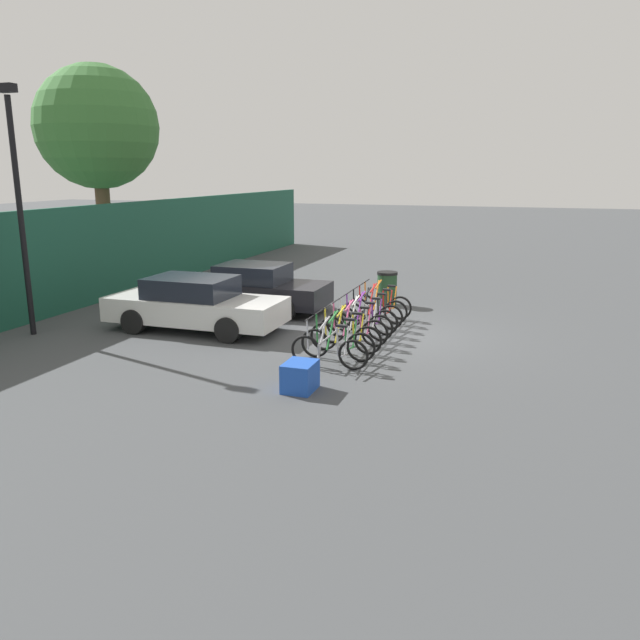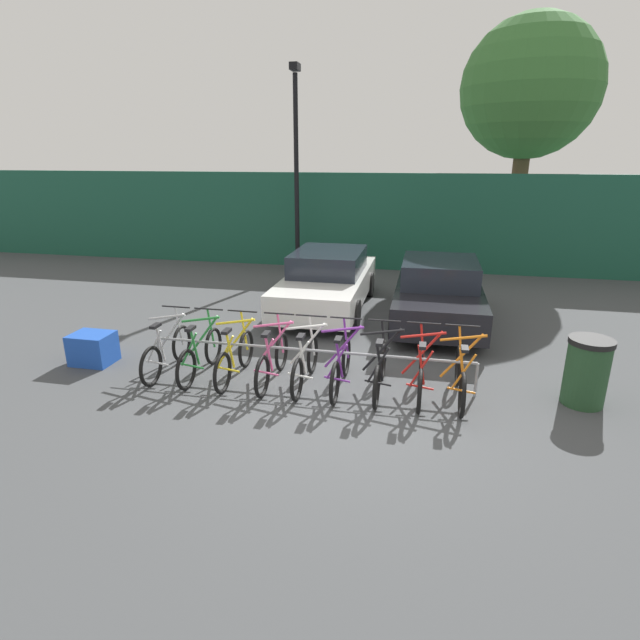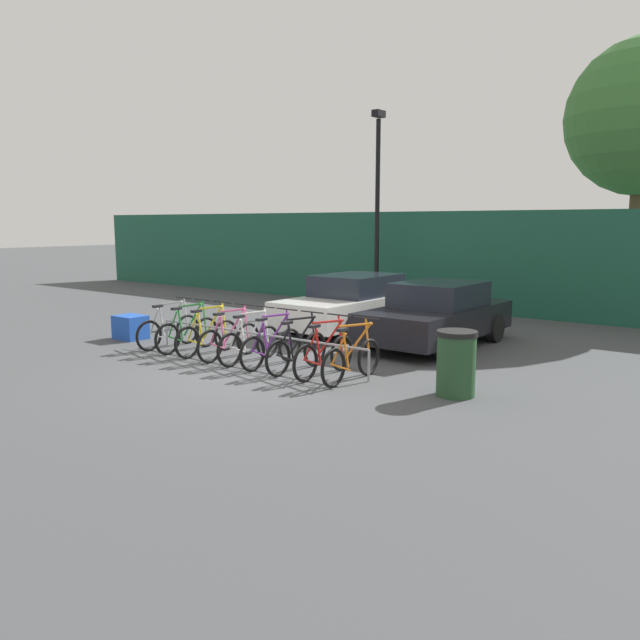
% 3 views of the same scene
% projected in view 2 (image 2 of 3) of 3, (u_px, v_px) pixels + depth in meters
% --- Properties ---
extents(ground_plane, '(120.00, 120.00, 0.00)m').
position_uv_depth(ground_plane, '(345.00, 404.00, 7.45)').
color(ground_plane, '#424447').
extents(hoarding_wall, '(36.00, 0.16, 3.03)m').
position_uv_depth(hoarding_wall, '(394.00, 223.00, 15.80)').
color(hoarding_wall, '#19513D').
rests_on(hoarding_wall, ground).
extents(bike_rack, '(5.36, 0.04, 0.57)m').
position_uv_depth(bike_rack, '(307.00, 353.00, 8.07)').
color(bike_rack, gray).
rests_on(bike_rack, ground).
extents(bicycle_silver, '(0.68, 1.71, 1.05)m').
position_uv_depth(bicycle_silver, '(167.00, 352.00, 8.45)').
color(bicycle_silver, black).
rests_on(bicycle_silver, ground).
extents(bicycle_green, '(0.68, 1.71, 1.05)m').
position_uv_depth(bicycle_green, '(200.00, 354.00, 8.33)').
color(bicycle_green, black).
rests_on(bicycle_green, ground).
extents(bicycle_yellow, '(0.68, 1.71, 1.05)m').
position_uv_depth(bicycle_yellow, '(235.00, 357.00, 8.21)').
color(bicycle_yellow, black).
rests_on(bicycle_yellow, ground).
extents(bicycle_pink, '(0.68, 1.71, 1.05)m').
position_uv_depth(bicycle_pink, '(272.00, 361.00, 8.08)').
color(bicycle_pink, black).
rests_on(bicycle_pink, ground).
extents(bicycle_white, '(0.68, 1.71, 1.05)m').
position_uv_depth(bicycle_white, '(305.00, 363.00, 7.97)').
color(bicycle_white, black).
rests_on(bicycle_white, ground).
extents(bicycle_purple, '(0.68, 1.71, 1.05)m').
position_uv_depth(bicycle_purple, '(341.00, 366.00, 7.86)').
color(bicycle_purple, black).
rests_on(bicycle_purple, ground).
extents(bicycle_black, '(0.68, 1.71, 1.05)m').
position_uv_depth(bicycle_black, '(380.00, 370.00, 7.73)').
color(bicycle_black, black).
rests_on(bicycle_black, ground).
extents(bicycle_red, '(0.68, 1.71, 1.05)m').
position_uv_depth(bicycle_red, '(421.00, 373.00, 7.61)').
color(bicycle_red, black).
rests_on(bicycle_red, ground).
extents(bicycle_orange, '(0.68, 1.71, 1.05)m').
position_uv_depth(bicycle_orange, '(460.00, 377.00, 7.49)').
color(bicycle_orange, black).
rests_on(bicycle_orange, ground).
extents(car_white, '(1.91, 4.59, 1.40)m').
position_uv_depth(car_white, '(328.00, 280.00, 11.93)').
color(car_white, silver).
rests_on(car_white, ground).
extents(car_black, '(1.91, 4.19, 1.40)m').
position_uv_depth(car_black, '(438.00, 292.00, 10.91)').
color(car_black, black).
rests_on(car_black, ground).
extents(lamp_post, '(0.24, 0.44, 6.02)m').
position_uv_depth(lamp_post, '(296.00, 162.00, 14.87)').
color(lamp_post, black).
rests_on(lamp_post, ground).
extents(trash_bin, '(0.63, 0.63, 1.03)m').
position_uv_depth(trash_bin, '(586.00, 371.00, 7.33)').
color(trash_bin, '#234728').
rests_on(trash_bin, ground).
extents(cargo_crate, '(0.70, 0.56, 0.55)m').
position_uv_depth(cargo_crate, '(93.00, 348.00, 8.87)').
color(cargo_crate, blue).
rests_on(cargo_crate, ground).
extents(tree_behind_hoarding, '(4.24, 4.24, 7.64)m').
position_uv_depth(tree_behind_hoarding, '(530.00, 90.00, 15.46)').
color(tree_behind_hoarding, brown).
rests_on(tree_behind_hoarding, ground).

